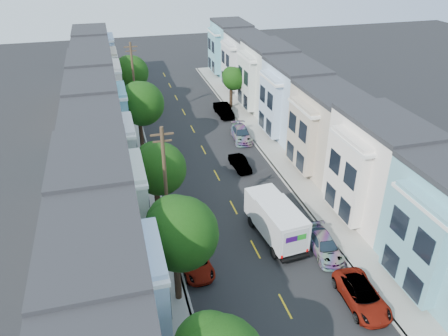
{
  "coord_description": "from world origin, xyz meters",
  "views": [
    {
      "loc": [
        -9.32,
        -24.95,
        21.65
      ],
      "look_at": [
        0.05,
        9.43,
        2.2
      ],
      "focal_mm": 35.0,
      "sensor_mm": 36.0,
      "label": 1
    }
  ],
  "objects_px": {
    "tree_far_r": "(233,79)",
    "parked_right_d": "(224,110)",
    "parked_left_d": "(166,170)",
    "parked_right_c": "(241,134)",
    "parked_right_b": "(324,246)",
    "utility_pole_near": "(166,191)",
    "parked_left_c": "(195,262)",
    "lead_sedan": "(240,164)",
    "parked_right_a": "(362,296)",
    "fedex_truck": "(276,219)",
    "utility_pole_far": "(134,83)",
    "tree_d": "(141,104)",
    "tree_e": "(131,73)",
    "tree_b": "(179,234)",
    "tree_c": "(158,169)"
  },
  "relations": [
    {
      "from": "parked_left_d",
      "to": "tree_e",
      "type": "bearing_deg",
      "value": 99.04
    },
    {
      "from": "lead_sedan",
      "to": "tree_far_r",
      "type": "bearing_deg",
      "value": 71.54
    },
    {
      "from": "fedex_truck",
      "to": "parked_left_c",
      "type": "bearing_deg",
      "value": -169.56
    },
    {
      "from": "tree_b",
      "to": "parked_right_b",
      "type": "height_order",
      "value": "tree_b"
    },
    {
      "from": "tree_e",
      "to": "parked_left_d",
      "type": "xyz_separation_m",
      "value": [
        1.4,
        -20.06,
        -4.31
      ]
    },
    {
      "from": "parked_right_b",
      "to": "parked_right_c",
      "type": "distance_m",
      "value": 21.26
    },
    {
      "from": "tree_b",
      "to": "parked_right_d",
      "type": "xyz_separation_m",
      "value": [
        11.2,
        30.87,
        -4.53
      ]
    },
    {
      "from": "utility_pole_near",
      "to": "parked_right_d",
      "type": "relative_size",
      "value": 2.17
    },
    {
      "from": "tree_e",
      "to": "parked_right_a",
      "type": "height_order",
      "value": "tree_e"
    },
    {
      "from": "tree_e",
      "to": "parked_right_a",
      "type": "xyz_separation_m",
      "value": [
        11.2,
        -40.56,
        -4.25
      ]
    },
    {
      "from": "utility_pole_near",
      "to": "parked_right_b",
      "type": "distance_m",
      "value": 12.63
    },
    {
      "from": "utility_pole_near",
      "to": "parked_right_a",
      "type": "bearing_deg",
      "value": -39.0
    },
    {
      "from": "fedex_truck",
      "to": "lead_sedan",
      "type": "xyz_separation_m",
      "value": [
        0.69,
        11.67,
        -1.16
      ]
    },
    {
      "from": "parked_left_d",
      "to": "parked_right_d",
      "type": "bearing_deg",
      "value": 59.93
    },
    {
      "from": "tree_c",
      "to": "tree_e",
      "type": "height_order",
      "value": "tree_e"
    },
    {
      "from": "parked_left_d",
      "to": "parked_right_d",
      "type": "height_order",
      "value": "parked_right_d"
    },
    {
      "from": "utility_pole_near",
      "to": "parked_left_c",
      "type": "height_order",
      "value": "utility_pole_near"
    },
    {
      "from": "utility_pole_far",
      "to": "parked_right_c",
      "type": "distance_m",
      "value": 14.72
    },
    {
      "from": "lead_sedan",
      "to": "parked_right_d",
      "type": "relative_size",
      "value": 0.79
    },
    {
      "from": "tree_far_r",
      "to": "parked_right_a",
      "type": "xyz_separation_m",
      "value": [
        -1.99,
        -36.88,
        -3.41
      ]
    },
    {
      "from": "lead_sedan",
      "to": "parked_right_a",
      "type": "bearing_deg",
      "value": -88.0
    },
    {
      "from": "utility_pole_near",
      "to": "fedex_truck",
      "type": "distance_m",
      "value": 8.97
    },
    {
      "from": "tree_b",
      "to": "tree_e",
      "type": "xyz_separation_m",
      "value": [
        -0.0,
        36.99,
        -0.36
      ]
    },
    {
      "from": "parked_right_d",
      "to": "parked_right_b",
      "type": "bearing_deg",
      "value": -92.32
    },
    {
      "from": "parked_right_c",
      "to": "parked_right_a",
      "type": "bearing_deg",
      "value": -84.08
    },
    {
      "from": "parked_left_d",
      "to": "fedex_truck",
      "type": "bearing_deg",
      "value": -55.96
    },
    {
      "from": "parked_left_d",
      "to": "parked_right_a",
      "type": "distance_m",
      "value": 22.73
    },
    {
      "from": "tree_d",
      "to": "tree_e",
      "type": "xyz_separation_m",
      "value": [
        0.0,
        14.17,
        -0.65
      ]
    },
    {
      "from": "utility_pole_far",
      "to": "parked_right_c",
      "type": "bearing_deg",
      "value": -37.08
    },
    {
      "from": "tree_b",
      "to": "tree_e",
      "type": "distance_m",
      "value": 36.99
    },
    {
      "from": "lead_sedan",
      "to": "parked_right_a",
      "type": "xyz_separation_m",
      "value": [
        2.25,
        -19.8,
        0.07
      ]
    },
    {
      "from": "lead_sedan",
      "to": "parked_right_a",
      "type": "distance_m",
      "value": 19.93
    },
    {
      "from": "tree_d",
      "to": "utility_pole_far",
      "type": "xyz_separation_m",
      "value": [
        0.0,
        8.68,
        -0.43
      ]
    },
    {
      "from": "tree_d",
      "to": "tree_e",
      "type": "relative_size",
      "value": 1.1
    },
    {
      "from": "parked_left_d",
      "to": "parked_right_c",
      "type": "relative_size",
      "value": 0.79
    },
    {
      "from": "tree_c",
      "to": "tree_far_r",
      "type": "relative_size",
      "value": 1.19
    },
    {
      "from": "fedex_truck",
      "to": "utility_pole_near",
      "type": "bearing_deg",
      "value": 168.1
    },
    {
      "from": "tree_d",
      "to": "lead_sedan",
      "type": "xyz_separation_m",
      "value": [
        8.95,
        -6.59,
        -4.97
      ]
    },
    {
      "from": "tree_b",
      "to": "utility_pole_near",
      "type": "xyz_separation_m",
      "value": [
        0.0,
        5.5,
        -0.15
      ]
    },
    {
      "from": "tree_d",
      "to": "fedex_truck",
      "type": "distance_m",
      "value": 20.41
    },
    {
      "from": "tree_far_r",
      "to": "parked_right_d",
      "type": "distance_m",
      "value": 4.58
    },
    {
      "from": "tree_d",
      "to": "parked_right_d",
      "type": "bearing_deg",
      "value": 35.69
    },
    {
      "from": "tree_e",
      "to": "parked_left_c",
      "type": "distance_m",
      "value": 34.68
    },
    {
      "from": "tree_e",
      "to": "tree_d",
      "type": "bearing_deg",
      "value": -90.0
    },
    {
      "from": "lead_sedan",
      "to": "parked_left_d",
      "type": "bearing_deg",
      "value": 170.2
    },
    {
      "from": "fedex_truck",
      "to": "parked_right_c",
      "type": "distance_m",
      "value": 18.74
    },
    {
      "from": "tree_b",
      "to": "fedex_truck",
      "type": "xyz_separation_m",
      "value": [
        8.26,
        4.56,
        -3.53
      ]
    },
    {
      "from": "utility_pole_near",
      "to": "parked_left_d",
      "type": "bearing_deg",
      "value": 83.02
    },
    {
      "from": "tree_b",
      "to": "utility_pole_far",
      "type": "distance_m",
      "value": 31.5
    },
    {
      "from": "fedex_truck",
      "to": "parked_left_d",
      "type": "bearing_deg",
      "value": 113.59
    }
  ]
}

